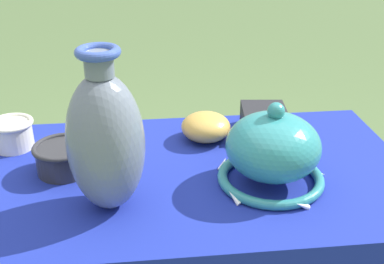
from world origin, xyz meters
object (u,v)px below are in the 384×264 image
cup_wide_ivory (12,133)px  bowl_shallow_ochre (206,127)px  vase_dome_bell (273,152)px  vase_tall_bulbous (106,141)px  cup_wide_rose (100,129)px  cup_wide_charcoal (63,157)px  mosaic_tile_box (264,121)px

cup_wide_ivory → bowl_shallow_ochre: (0.49, -0.01, -0.00)m
vase_dome_bell → cup_wide_ivory: bearing=159.0°
vase_tall_bulbous → cup_wide_rose: size_ratio=3.32×
vase_dome_bell → cup_wide_charcoal: size_ratio=1.83×
vase_tall_bulbous → vase_dome_bell: size_ratio=1.35×
vase_tall_bulbous → cup_wide_charcoal: 0.22m
bowl_shallow_ochre → mosaic_tile_box: bearing=9.5°
mosaic_tile_box → cup_wide_charcoal: bearing=-157.3°
vase_tall_bulbous → bowl_shallow_ochre: bearing=49.5°
bowl_shallow_ochre → vase_tall_bulbous: bearing=-130.5°
cup_wide_ivory → cup_wide_rose: cup_wide_rose is taller
cup_wide_rose → bowl_shallow_ochre: 0.27m
mosaic_tile_box → bowl_shallow_ochre: 0.16m
vase_dome_bell → mosaic_tile_box: 0.26m
vase_dome_bell → cup_wide_charcoal: 0.47m
vase_tall_bulbous → bowl_shallow_ochre: size_ratio=2.62×
bowl_shallow_ochre → cup_wide_charcoal: 0.37m
cup_wide_ivory → bowl_shallow_ochre: cup_wide_ivory is taller
cup_wide_ivory → cup_wide_charcoal: cup_wide_ivory is taller
cup_wide_rose → mosaic_tile_box: bearing=4.4°
cup_wide_rose → vase_dome_bell: bearing=-29.5°
mosaic_tile_box → cup_wide_ivory: size_ratio=1.34×
mosaic_tile_box → bowl_shallow_ochre: bowl_shallow_ochre is taller
mosaic_tile_box → cup_wide_rose: (-0.43, -0.03, 0.01)m
vase_tall_bulbous → cup_wide_rose: 0.29m
cup_wide_ivory → cup_wide_charcoal: 0.19m
cup_wide_rose → vase_tall_bulbous: bearing=-82.4°
cup_wide_rose → bowl_shallow_ochre: (0.27, 0.01, -0.01)m
vase_tall_bulbous → bowl_shallow_ochre: 0.38m
vase_dome_bell → cup_wide_rose: 0.44m
mosaic_tile_box → cup_wide_ivory: cup_wide_ivory is taller
cup_wide_rose → cup_wide_charcoal: bearing=-123.0°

